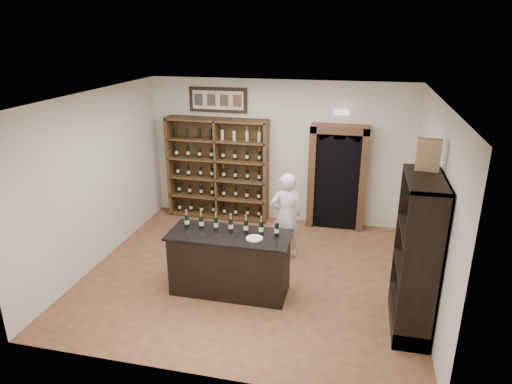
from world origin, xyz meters
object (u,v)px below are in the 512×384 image
wine_crate (429,155)px  wine_shelf (218,168)px  tasting_counter (230,263)px  counter_bottle_0 (187,221)px  side_cabinet (416,279)px  shopkeeper (286,216)px

wine_crate → wine_shelf: bearing=151.8°
wine_shelf → tasting_counter: wine_shelf is taller
counter_bottle_0 → tasting_counter: bearing=-7.6°
side_cabinet → wine_crate: bearing=90.4°
counter_bottle_0 → wine_crate: wine_crate is taller
side_cabinet → counter_bottle_0: bearing=173.4°
wine_shelf → shopkeeper: (1.76, -1.59, -0.30)m
tasting_counter → wine_crate: size_ratio=4.41×
tasting_counter → counter_bottle_0: counter_bottle_0 is taller
wine_shelf → side_cabinet: (3.82, -3.23, -0.35)m
shopkeeper → wine_crate: wine_crate is taller
side_cabinet → shopkeeper: size_ratio=1.37×
wine_shelf → tasting_counter: (1.10, -2.93, -0.61)m
wine_shelf → wine_crate: 4.99m
tasting_counter → counter_bottle_0: (-0.72, 0.10, 0.61)m
shopkeeper → wine_crate: 2.93m
tasting_counter → side_cabinet: (2.72, -0.30, 0.26)m
counter_bottle_0 → wine_crate: 3.68m
shopkeeper → tasting_counter: bearing=40.7°
wine_shelf → side_cabinet: same height
tasting_counter → side_cabinet: 2.75m
tasting_counter → shopkeeper: bearing=63.8°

